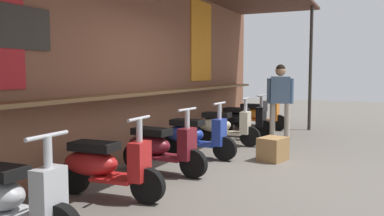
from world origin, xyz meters
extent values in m
plane|color=#605B54|center=(0.00, 0.00, 0.00)|extent=(32.77, 32.77, 0.00)
cube|color=brown|center=(0.00, 2.02, 1.63)|extent=(11.70, 0.25, 3.26)
cube|color=brown|center=(0.00, 1.72, 1.12)|extent=(10.53, 0.36, 0.05)
cube|color=orange|center=(2.76, 1.89, 2.16)|extent=(1.09, 0.02, 1.77)
cube|color=#2D2823|center=(-2.35, 1.88, 1.96)|extent=(1.02, 0.03, 0.49)
cylinder|color=#332D28|center=(4.92, -0.17, 1.57)|extent=(0.08, 0.08, 3.14)
cube|color=#B2B5BA|center=(-3.21, 0.90, 0.25)|extent=(0.40, 0.51, 0.04)
cube|color=#B2B5BA|center=(-3.20, 0.60, 0.47)|extent=(0.29, 0.17, 0.44)
cylinder|color=#B7B7BC|center=(-3.20, 0.60, 0.60)|extent=(0.07, 0.07, 0.70)
cylinder|color=#B7B7BC|center=(-3.20, 0.60, 0.95)|extent=(0.46, 0.05, 0.04)
ellipsoid|color=red|center=(-1.88, 1.25, 0.40)|extent=(0.42, 0.72, 0.30)
cube|color=black|center=(-1.88, 1.20, 0.60)|extent=(0.33, 0.57, 0.10)
cube|color=red|center=(-1.86, 0.90, 0.25)|extent=(0.41, 0.52, 0.04)
cube|color=red|center=(-1.84, 0.60, 0.47)|extent=(0.29, 0.18, 0.44)
cylinder|color=#B7B7BC|center=(-1.84, 0.60, 0.60)|extent=(0.07, 0.07, 0.70)
cylinder|color=#B7B7BC|center=(-1.84, 0.60, 0.95)|extent=(0.46, 0.06, 0.04)
cylinder|color=black|center=(-1.84, 0.50, 0.20)|extent=(0.12, 0.41, 0.40)
cylinder|color=black|center=(-1.90, 1.50, 0.20)|extent=(0.12, 0.41, 0.40)
ellipsoid|color=maroon|center=(-0.58, 1.25, 0.40)|extent=(0.43, 0.73, 0.30)
cube|color=black|center=(-0.58, 1.20, 0.60)|extent=(0.34, 0.57, 0.10)
cube|color=maroon|center=(-0.60, 0.90, 0.25)|extent=(0.42, 0.53, 0.04)
cube|color=maroon|center=(-0.63, 0.60, 0.47)|extent=(0.29, 0.18, 0.44)
cylinder|color=#B7B7BC|center=(-0.63, 0.60, 0.60)|extent=(0.07, 0.07, 0.70)
cylinder|color=#B7B7BC|center=(-0.63, 0.60, 0.95)|extent=(0.46, 0.07, 0.04)
cylinder|color=black|center=(-0.63, 0.50, 0.20)|extent=(0.13, 0.41, 0.40)
cylinder|color=black|center=(-0.56, 1.50, 0.20)|extent=(0.13, 0.41, 0.40)
ellipsoid|color=#233D9E|center=(0.61, 1.25, 0.40)|extent=(0.40, 0.71, 0.30)
cube|color=black|center=(0.61, 1.20, 0.60)|extent=(0.32, 0.56, 0.10)
cube|color=#233D9E|center=(0.60, 0.90, 0.25)|extent=(0.39, 0.51, 0.04)
cube|color=#233D9E|center=(0.59, 0.60, 0.47)|extent=(0.28, 0.17, 0.44)
cylinder|color=#B7B7BC|center=(0.59, 0.60, 0.60)|extent=(0.07, 0.07, 0.70)
cylinder|color=#B7B7BC|center=(0.59, 0.60, 0.95)|extent=(0.46, 0.05, 0.04)
cylinder|color=black|center=(0.59, 0.50, 0.20)|extent=(0.11, 0.40, 0.40)
cylinder|color=black|center=(0.62, 1.50, 0.20)|extent=(0.11, 0.40, 0.40)
ellipsoid|color=beige|center=(1.98, 1.25, 0.40)|extent=(0.41, 0.71, 0.30)
cube|color=black|center=(1.98, 1.20, 0.60)|extent=(0.32, 0.56, 0.10)
cube|color=beige|center=(1.99, 0.90, 0.25)|extent=(0.40, 0.51, 0.04)
cube|color=beige|center=(2.00, 0.60, 0.47)|extent=(0.29, 0.17, 0.44)
cylinder|color=#B7B7BC|center=(2.00, 0.60, 0.60)|extent=(0.07, 0.07, 0.70)
cylinder|color=#B7B7BC|center=(2.00, 0.60, 0.95)|extent=(0.46, 0.05, 0.04)
cylinder|color=black|center=(2.01, 0.50, 0.20)|extent=(0.12, 0.40, 0.40)
cylinder|color=black|center=(1.97, 1.50, 0.20)|extent=(0.12, 0.40, 0.40)
ellipsoid|color=black|center=(3.21, 1.25, 0.40)|extent=(0.43, 0.73, 0.30)
cube|color=black|center=(3.21, 1.20, 0.60)|extent=(0.34, 0.57, 0.10)
cube|color=black|center=(3.18, 0.90, 0.25)|extent=(0.42, 0.53, 0.04)
cube|color=black|center=(3.16, 0.60, 0.47)|extent=(0.29, 0.18, 0.44)
cylinder|color=#B7B7BC|center=(3.16, 0.60, 0.60)|extent=(0.07, 0.07, 0.70)
cylinder|color=#B7B7BC|center=(3.16, 0.60, 0.95)|extent=(0.46, 0.07, 0.04)
cylinder|color=black|center=(3.15, 0.50, 0.20)|extent=(0.13, 0.41, 0.40)
cylinder|color=black|center=(3.23, 1.50, 0.20)|extent=(0.13, 0.41, 0.40)
ellipsoid|color=orange|center=(4.46, 1.25, 0.40)|extent=(0.40, 0.71, 0.30)
cube|color=black|center=(4.46, 1.20, 0.60)|extent=(0.31, 0.56, 0.10)
cube|color=orange|center=(4.45, 0.90, 0.25)|extent=(0.39, 0.51, 0.04)
cube|color=orange|center=(4.44, 0.60, 0.47)|extent=(0.28, 0.17, 0.44)
cylinder|color=#B7B7BC|center=(4.44, 0.60, 0.60)|extent=(0.07, 0.07, 0.70)
cylinder|color=#B7B7BC|center=(4.44, 0.60, 0.95)|extent=(0.46, 0.05, 0.04)
cylinder|color=black|center=(4.44, 0.50, 0.20)|extent=(0.11, 0.40, 0.40)
cylinder|color=black|center=(4.46, 1.50, 0.20)|extent=(0.11, 0.40, 0.40)
cylinder|color=#ADA393|center=(2.97, -0.02, 0.40)|extent=(0.12, 0.12, 0.80)
cylinder|color=#ADA393|center=(2.98, 0.30, 0.40)|extent=(0.12, 0.12, 0.80)
cube|color=slate|center=(2.97, 0.14, 1.09)|extent=(0.30, 0.44, 0.57)
sphere|color=#A37556|center=(2.97, 0.14, 1.49)|extent=(0.22, 0.22, 0.22)
sphere|color=black|center=(2.97, 0.14, 1.53)|extent=(0.20, 0.20, 0.20)
cylinder|color=slate|center=(3.04, -0.09, 1.07)|extent=(0.08, 0.08, 0.54)
cylinder|color=slate|center=(2.91, 0.37, 1.07)|extent=(0.08, 0.08, 0.54)
cube|color=#4C4C51|center=(2.87, 0.44, 0.75)|extent=(0.28, 0.17, 0.20)
cube|color=olive|center=(0.94, -0.22, 0.19)|extent=(0.54, 0.47, 0.39)
camera|label=1|loc=(-5.61, -1.82, 1.46)|focal=37.86mm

